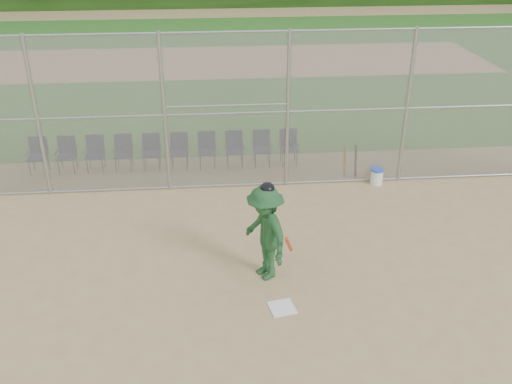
{
  "coord_description": "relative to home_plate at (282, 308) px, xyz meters",
  "views": [
    {
      "loc": [
        -0.93,
        -8.23,
        6.61
      ],
      "look_at": [
        0.0,
        2.5,
        1.1
      ],
      "focal_mm": 40.0,
      "sensor_mm": 36.0,
      "label": 1
    }
  ],
  "objects": [
    {
      "name": "dirt_patch_far",
      "position": [
        -0.26,
        18.03,
        -0.0
      ],
      "size": [
        24.0,
        24.0,
        0.0
      ],
      "primitive_type": "plane",
      "color": "tan",
      "rests_on": "ground"
    },
    {
      "name": "home_plate",
      "position": [
        0.0,
        0.0,
        0.0
      ],
      "size": [
        0.53,
        0.53,
        0.02
      ],
      "primitive_type": "cube",
      "rotation": [
        0.0,
        0.0,
        0.2
      ],
      "color": "white",
      "rests_on": "ground"
    },
    {
      "name": "ground",
      "position": [
        -0.26,
        0.03,
        -0.01
      ],
      "size": [
        100.0,
        100.0,
        0.0
      ],
      "primitive_type": "plane",
      "color": "tan",
      "rests_on": "ground"
    },
    {
      "name": "batter_at_plate",
      "position": [
        -0.21,
        1.05,
        0.97
      ],
      "size": [
        1.18,
        1.45,
        2.03
      ],
      "color": "#1E4C27",
      "rests_on": "ground"
    },
    {
      "name": "chair_8",
      "position": [
        0.24,
        6.35,
        0.47
      ],
      "size": [
        0.54,
        0.52,
        0.96
      ],
      "primitive_type": null,
      "color": "#10183C",
      "rests_on": "ground"
    },
    {
      "name": "chair_9",
      "position": [
        1.0,
        6.35,
        0.47
      ],
      "size": [
        0.54,
        0.52,
        0.96
      ],
      "primitive_type": null,
      "color": "#10183C",
      "rests_on": "ground"
    },
    {
      "name": "water_cooler",
      "position": [
        3.11,
        4.88,
        0.2
      ],
      "size": [
        0.34,
        0.34,
        0.42
      ],
      "color": "white",
      "rests_on": "ground"
    },
    {
      "name": "backstop_fence",
      "position": [
        -0.26,
        5.03,
        2.06
      ],
      "size": [
        16.09,
        0.09,
        4.0
      ],
      "color": "gray",
      "rests_on": "ground"
    },
    {
      "name": "chair_2",
      "position": [
        -4.32,
        6.35,
        0.47
      ],
      "size": [
        0.54,
        0.52,
        0.96
      ],
      "primitive_type": null,
      "color": "#10183C",
      "rests_on": "ground"
    },
    {
      "name": "grass_strip",
      "position": [
        -0.26,
        18.03,
        -0.0
      ],
      "size": [
        100.0,
        100.0,
        0.0
      ],
      "primitive_type": "plane",
      "color": "#265D1C",
      "rests_on": "ground"
    },
    {
      "name": "chair_1",
      "position": [
        -5.08,
        6.35,
        0.47
      ],
      "size": [
        0.54,
        0.52,
        0.96
      ],
      "primitive_type": null,
      "color": "#10183C",
      "rests_on": "ground"
    },
    {
      "name": "chair_7",
      "position": [
        -0.52,
        6.35,
        0.47
      ],
      "size": [
        0.54,
        0.52,
        0.96
      ],
      "primitive_type": null,
      "color": "#10183C",
      "rests_on": "ground"
    },
    {
      "name": "chair_3",
      "position": [
        -3.56,
        6.35,
        0.47
      ],
      "size": [
        0.54,
        0.52,
        0.96
      ],
      "primitive_type": null,
      "color": "#10183C",
      "rests_on": "ground"
    },
    {
      "name": "chair_4",
      "position": [
        -2.8,
        6.35,
        0.47
      ],
      "size": [
        0.54,
        0.52,
        0.96
      ],
      "primitive_type": null,
      "color": "#10183C",
      "rests_on": "ground"
    },
    {
      "name": "spare_bats",
      "position": [
        2.52,
        5.47,
        0.41
      ],
      "size": [
        0.36,
        0.29,
        0.84
      ],
      "color": "#D84C14",
      "rests_on": "ground"
    },
    {
      "name": "chair_6",
      "position": [
        -1.28,
        6.35,
        0.47
      ],
      "size": [
        0.54,
        0.52,
        0.96
      ],
      "primitive_type": null,
      "color": "#10183C",
      "rests_on": "ground"
    },
    {
      "name": "chair_0",
      "position": [
        -5.84,
        6.35,
        0.47
      ],
      "size": [
        0.54,
        0.52,
        0.96
      ],
      "primitive_type": null,
      "color": "#10183C",
      "rests_on": "ground"
    },
    {
      "name": "chair_5",
      "position": [
        -2.04,
        6.35,
        0.47
      ],
      "size": [
        0.54,
        0.52,
        0.96
      ],
      "primitive_type": null,
      "color": "#10183C",
      "rests_on": "ground"
    }
  ]
}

